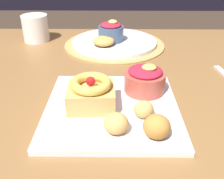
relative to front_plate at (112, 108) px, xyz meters
The scene contains 12 objects.
dining_table 0.16m from the front_plate, 70.05° to the left, with size 1.33×0.95×0.73m.
woven_placemat 0.40m from the front_plate, 89.41° to the left, with size 0.34×0.34×0.01m, color #AD894C.
front_plate is the anchor object (origin of this frame).
cake_slice 0.06m from the front_plate, behind, with size 0.10×0.09×0.07m.
berry_ramekin 0.10m from the front_plate, 41.39° to the left, with size 0.09×0.09×0.07m.
fritter_front 0.08m from the front_plate, 31.73° to the right, with size 0.04×0.04×0.03m, color tan.
fritter_middle 0.13m from the front_plate, 51.01° to the right, with size 0.05×0.05×0.04m, color #BC7F38.
fritter_back 0.09m from the front_plate, 84.53° to the right, with size 0.05×0.04×0.04m, color tan.
back_plate 0.40m from the front_plate, 89.41° to the left, with size 0.29×0.29×0.01m, color white.
back_ramekin 0.40m from the front_plate, 91.15° to the left, with size 0.09×0.09×0.07m.
back_pastry 0.35m from the front_plate, 95.04° to the left, with size 0.07×0.07×0.03m, color #C68E47.
coffee_mug 0.52m from the front_plate, 121.63° to the left, with size 0.09×0.09×0.09m, color silver.
Camera 1 is at (-0.04, -0.58, 1.04)m, focal length 42.12 mm.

